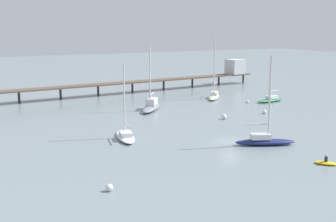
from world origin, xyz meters
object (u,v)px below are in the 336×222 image
Objects in this scene: sailboat_navy at (264,140)px; mooring_buoy_inner at (247,102)px; sailboat_gray at (151,106)px; dinghy_yellow at (326,163)px; sailboat_green at (270,99)px; sailboat_cream at (214,95)px; mooring_buoy_outer at (264,112)px; mooring_buoy_far at (109,188)px; mooring_buoy_mid at (224,117)px; pier at (158,77)px; sailboat_white at (125,135)px.

sailboat_navy reaches higher than mooring_buoy_inner.
sailboat_navy is 33.58m from mooring_buoy_inner.
sailboat_gray is 29.94m from sailboat_navy.
sailboat_gray is 39.95m from dinghy_yellow.
sailboat_green is 12.06m from sailboat_cream.
sailboat_cream is 1.16× the size of sailboat_navy.
sailboat_navy is (-25.26, -25.86, 0.16)m from sailboat_green.
sailboat_cream is at bearing 81.96° from mooring_buoy_outer.
mooring_buoy_far is at bearing -135.92° from sailboat_cream.
sailboat_cream reaches higher than mooring_buoy_mid.
sailboat_navy is 24.90m from mooring_buoy_far.
sailboat_navy is 13.57× the size of mooring_buoy_mid.
mooring_buoy_outer is 11.56m from mooring_buoy_inner.
pier is at bearing 78.26° from mooring_buoy_mid.
sailboat_white is 14.17× the size of mooring_buoy_far.
sailboat_white is 13.95× the size of mooring_buoy_outer.
mooring_buoy_outer is at bearing -40.37° from sailboat_gray.
pier is at bearing 104.42° from sailboat_cream.
mooring_buoy_outer is (29.35, 4.12, -0.21)m from sailboat_white.
sailboat_green is at bearing -8.91° from sailboat_gray.
sailboat_white is at bearing -169.29° from mooring_buoy_mid.
mooring_buoy_mid is 37.07m from mooring_buoy_far.
mooring_buoy_inner is (2.28, -8.33, -0.49)m from sailboat_cream.
sailboat_cream reaches higher than mooring_buoy_inner.
sailboat_cream reaches higher than pier.
mooring_buoy_outer is (15.80, -13.43, -0.50)m from sailboat_gray.
pier is at bearing 75.71° from sailboat_navy.
mooring_buoy_far is at bearing -123.71° from sailboat_gray.
mooring_buoy_far is (-10.04, -17.81, -0.21)m from sailboat_white.
mooring_buoy_outer is at bearing 1.98° from mooring_buoy_mid.
sailboat_green is 10.91× the size of mooring_buoy_mid.
sailboat_green is 13.82m from mooring_buoy_outer.
sailboat_gray is 16.90× the size of mooring_buoy_far.
dinghy_yellow is (-17.65, -45.29, -0.58)m from sailboat_cream.
sailboat_cream is (18.45, 5.35, -0.06)m from sailboat_gray.
sailboat_white is 41.75m from sailboat_green.
sailboat_cream reaches higher than mooring_buoy_outer.
sailboat_white is 37.25m from mooring_buoy_inner.
sailboat_green is at bearing 26.47° from mooring_buoy_mid.
mooring_buoy_inner is (-5.24, 1.09, -0.27)m from sailboat_green.
mooring_buoy_outer is (-10.17, -9.36, -0.21)m from sailboat_green.
sailboat_cream is 18.97m from mooring_buoy_outer.
sailboat_navy reaches higher than dinghy_yellow.
mooring_buoy_far is (-37.64, -57.81, -2.97)m from pier.
sailboat_green is (39.52, 13.48, 0.01)m from sailboat_white.
sailboat_white is 0.74× the size of sailboat_cream.
dinghy_yellow is 26.80m from mooring_buoy_mid.
sailboat_cream reaches higher than mooring_buoy_far.
sailboat_navy is at bearing -134.33° from sailboat_green.
mooring_buoy_mid is 1.21× the size of mooring_buoy_far.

